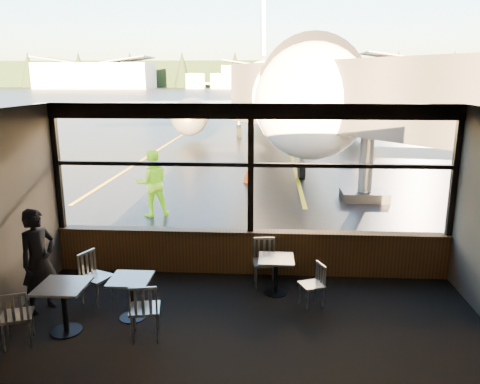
# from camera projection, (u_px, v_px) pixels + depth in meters

# --- Properties ---
(ground_plane) EXTENTS (520.00, 520.00, 0.00)m
(ground_plane) POSITION_uv_depth(u_px,v_px,m) (270.00, 94.00, 126.15)
(ground_plane) COLOR black
(ground_plane) RESTS_ON ground
(carpet_floor) EXTENTS (8.00, 6.00, 0.01)m
(carpet_floor) POSITION_uv_depth(u_px,v_px,m) (241.00, 354.00, 6.88)
(carpet_floor) COLOR black
(carpet_floor) RESTS_ON ground
(ceiling) EXTENTS (8.00, 6.00, 0.04)m
(ceiling) POSITION_uv_depth(u_px,v_px,m) (242.00, 115.00, 6.05)
(ceiling) COLOR #38332D
(ceiling) RESTS_ON ground
(wall_back) EXTENTS (8.00, 0.04, 3.50)m
(wall_back) POSITION_uv_depth(u_px,v_px,m) (217.00, 377.00, 3.56)
(wall_back) COLOR #4B443C
(wall_back) RESTS_ON ground
(window_sill) EXTENTS (8.00, 0.28, 0.90)m
(window_sill) POSITION_uv_depth(u_px,v_px,m) (250.00, 253.00, 9.68)
(window_sill) COLOR #553719
(window_sill) RESTS_ON ground
(window_header) EXTENTS (8.00, 0.18, 0.30)m
(window_header) POSITION_uv_depth(u_px,v_px,m) (251.00, 111.00, 9.00)
(window_header) COLOR black
(window_header) RESTS_ON ground
(mullion_left) EXTENTS (0.12, 0.12, 2.60)m
(mullion_left) POSITION_uv_depth(u_px,v_px,m) (57.00, 167.00, 9.52)
(mullion_left) COLOR black
(mullion_left) RESTS_ON ground
(mullion_centre) EXTENTS (0.12, 0.12, 2.60)m
(mullion_centre) POSITION_uv_depth(u_px,v_px,m) (251.00, 170.00, 9.27)
(mullion_centre) COLOR black
(mullion_centre) RESTS_ON ground
(mullion_right) EXTENTS (0.12, 0.12, 2.60)m
(mullion_right) POSITION_uv_depth(u_px,v_px,m) (455.00, 172.00, 9.02)
(mullion_right) COLOR black
(mullion_right) RESTS_ON ground
(window_transom) EXTENTS (8.00, 0.10, 0.08)m
(window_transom) POSITION_uv_depth(u_px,v_px,m) (251.00, 165.00, 9.25)
(window_transom) COLOR black
(window_transom) RESTS_ON ground
(airliner) EXTENTS (34.65, 40.53, 11.69)m
(airliner) POSITION_uv_depth(u_px,v_px,m) (277.00, 48.00, 30.05)
(airliner) COLOR white
(airliner) RESTS_ON ground_plane
(jet_bridge) EXTENTS (9.07, 11.09, 4.84)m
(jet_bridge) POSITION_uv_depth(u_px,v_px,m) (376.00, 130.00, 14.33)
(jet_bridge) COLOR #2D2D2F
(jet_bridge) RESTS_ON ground_plane
(cafe_table_near) EXTENTS (0.65, 0.65, 0.72)m
(cafe_table_near) POSITION_uv_depth(u_px,v_px,m) (276.00, 276.00, 8.78)
(cafe_table_near) COLOR gray
(cafe_table_near) RESTS_ON carpet_floor
(cafe_table_mid) EXTENTS (0.67, 0.67, 0.74)m
(cafe_table_mid) POSITION_uv_depth(u_px,v_px,m) (132.00, 298.00, 7.85)
(cafe_table_mid) COLOR #9A948D
(cafe_table_mid) RESTS_ON carpet_floor
(cafe_table_left) EXTENTS (0.74, 0.74, 0.82)m
(cafe_table_left) POSITION_uv_depth(u_px,v_px,m) (65.00, 309.00, 7.41)
(cafe_table_left) COLOR #A59E97
(cafe_table_left) RESTS_ON carpet_floor
(chair_near_e) EXTENTS (0.57, 0.57, 0.80)m
(chair_near_e) POSITION_uv_depth(u_px,v_px,m) (312.00, 285.00, 8.27)
(chair_near_e) COLOR #B5B0A3
(chair_near_e) RESTS_ON carpet_floor
(chair_near_n) EXTENTS (0.56, 0.56, 0.94)m
(chair_near_n) POSITION_uv_depth(u_px,v_px,m) (265.00, 263.00, 9.08)
(chair_near_n) COLOR #ACA89C
(chair_near_n) RESTS_ON carpet_floor
(chair_mid_s) EXTENTS (0.61, 0.61, 0.96)m
(chair_mid_s) POSITION_uv_depth(u_px,v_px,m) (145.00, 309.00, 7.24)
(chair_mid_s) COLOR #A9A498
(chair_mid_s) RESTS_ON carpet_floor
(chair_mid_w) EXTENTS (0.69, 0.69, 0.96)m
(chair_mid_w) POSITION_uv_depth(u_px,v_px,m) (97.00, 278.00, 8.39)
(chair_mid_w) COLOR beige
(chair_mid_w) RESTS_ON carpet_floor
(chair_left_s) EXTENTS (0.66, 0.66, 0.93)m
(chair_left_s) POSITION_uv_depth(u_px,v_px,m) (17.00, 316.00, 7.06)
(chair_left_s) COLOR #B1ADA0
(chair_left_s) RESTS_ON carpet_floor
(passenger) EXTENTS (0.71, 0.80, 1.84)m
(passenger) POSITION_uv_depth(u_px,v_px,m) (39.00, 261.00, 8.02)
(passenger) COLOR black
(passenger) RESTS_ON carpet_floor
(ground_crew) EXTENTS (1.16, 1.04, 1.95)m
(ground_crew) POSITION_uv_depth(u_px,v_px,m) (152.00, 183.00, 13.70)
(ground_crew) COLOR #BFF219
(ground_crew) RESTS_ON ground_plane
(cone_nose) EXTENTS (0.34, 0.34, 0.47)m
(cone_nose) POSITION_uv_depth(u_px,v_px,m) (247.00, 176.00, 18.32)
(cone_nose) COLOR #F35F07
(cone_nose) RESTS_ON ground_plane
(hangar_left) EXTENTS (45.00, 18.00, 11.00)m
(hangar_left) POSITION_uv_depth(u_px,v_px,m) (96.00, 75.00, 187.44)
(hangar_left) COLOR silver
(hangar_left) RESTS_ON ground_plane
(hangar_mid) EXTENTS (38.00, 15.00, 10.00)m
(hangar_mid) POSITION_uv_depth(u_px,v_px,m) (270.00, 76.00, 188.00)
(hangar_mid) COLOR silver
(hangar_mid) RESTS_ON ground_plane
(hangar_right) EXTENTS (50.00, 20.00, 12.00)m
(hangar_right) POSITION_uv_depth(u_px,v_px,m) (429.00, 73.00, 177.21)
(hangar_right) COLOR silver
(hangar_right) RESTS_ON ground_plane
(fuel_tank_a) EXTENTS (8.00, 8.00, 6.00)m
(fuel_tank_a) POSITION_uv_depth(u_px,v_px,m) (195.00, 81.00, 187.45)
(fuel_tank_a) COLOR silver
(fuel_tank_a) RESTS_ON ground_plane
(fuel_tank_b) EXTENTS (8.00, 8.00, 6.00)m
(fuel_tank_b) POSITION_uv_depth(u_px,v_px,m) (220.00, 81.00, 186.82)
(fuel_tank_b) COLOR silver
(fuel_tank_b) RESTS_ON ground_plane
(fuel_tank_c) EXTENTS (8.00, 8.00, 6.00)m
(fuel_tank_c) POSITION_uv_depth(u_px,v_px,m) (245.00, 81.00, 186.19)
(fuel_tank_c) COLOR silver
(fuel_tank_c) RESTS_ON ground_plane
(treeline) EXTENTS (360.00, 3.00, 12.00)m
(treeline) POSITION_uv_depth(u_px,v_px,m) (270.00, 74.00, 212.01)
(treeline) COLOR black
(treeline) RESTS_ON ground_plane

